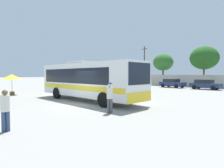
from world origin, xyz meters
name	(u,v)px	position (x,y,z in m)	size (l,w,h in m)	color
ground_plane	(157,95)	(0.00, 10.00, 0.00)	(300.00, 300.00, 0.00)	gray
perimeter_wall	(209,82)	(0.00, 24.81, 1.09)	(80.00, 0.30, 2.18)	#B2AD9E
coach_bus_white_yellow	(86,79)	(-1.62, 1.68, 1.82)	(11.24, 3.09, 3.41)	white
attendant_by_bus_door	(110,96)	(3.71, -0.36, 1.01)	(0.50, 0.50, 1.77)	#4C4C51
passenger_waiting_on_apron	(5,108)	(3.54, -5.67, 0.93)	(0.38, 0.38, 1.65)	#33476B
vendor_umbrella_near_gate_yellow	(12,77)	(-10.75, -1.94, 1.94)	(2.05, 2.05, 2.27)	gray
parked_car_leftmost_silver	(141,82)	(-11.20, 21.13, 0.75)	(4.10, 2.12, 1.41)	#B7BABF
parked_car_second_dark_blue	(172,83)	(-4.82, 21.60, 0.79)	(4.37, 2.21, 1.48)	navy
parked_car_third_dark_blue	(205,84)	(0.63, 21.59, 0.79)	(4.30, 2.10, 1.48)	navy
utility_pole_near	(144,65)	(-14.63, 26.52, 4.52)	(1.79, 0.43, 8.66)	#4C3823
roadside_tree_left	(163,62)	(-10.17, 27.23, 4.85)	(4.21, 4.21, 6.66)	brown
roadside_tree_midleft	(204,58)	(-2.52, 29.15, 5.39)	(5.16, 5.16, 7.59)	brown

